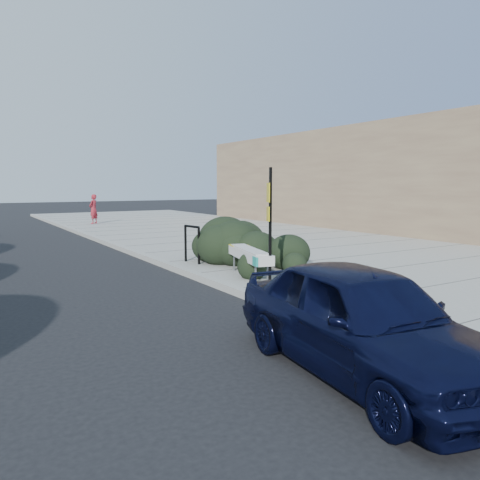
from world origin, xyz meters
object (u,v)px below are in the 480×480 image
Objects in this scene: sedan_navy at (362,320)px; pedestrian at (93,209)px; bike_rack at (192,240)px; bench at (250,255)px; sign_post at (270,219)px.

pedestrian reaches higher than sedan_navy.
bike_rack is 7.98m from sedan_navy.
bike_rack is at bearing 86.45° from sedan_navy.
bench is 0.54× the size of sedan_navy.
sign_post is at bearing 45.72° from pedestrian.
sign_post is at bearing 76.12° from sedan_navy.
bench is 2.08× the size of bike_rack.
sign_post reaches higher than sedan_navy.
sedan_navy is 23.04m from pedestrian.
sedan_navy is at bearing -109.22° from bike_rack.
bike_rack is at bearing 111.40° from bench.
bike_rack reaches higher than bench.
pedestrian is at bearing 111.95° from sign_post.
pedestrian is (0.92, 18.55, -0.62)m from sign_post.
sedan_navy is at bearing -86.30° from sign_post.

